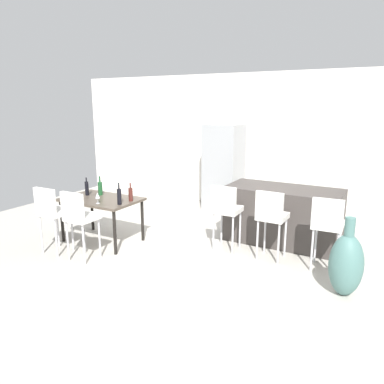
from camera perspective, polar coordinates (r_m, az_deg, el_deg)
The scene contains 16 objects.
ground_plane at distance 5.94m, azimuth 3.67°, elevation -9.03°, with size 10.00×10.00×0.00m, color #ADA89E.
back_wall at distance 8.08m, azimuth 12.35°, elevation 7.29°, with size 10.00×0.12×2.90m, color silver.
kitchen_island at distance 6.37m, azimuth 13.68°, elevation -3.44°, with size 1.84×0.87×0.92m, color #383330.
bar_chair_left at distance 5.78m, azimuth 5.21°, elevation -2.38°, with size 0.41×0.41×1.05m.
bar_chair_middle at distance 5.53m, azimuth 12.04°, elevation -3.33°, with size 0.41×0.41×1.05m.
bar_chair_right at distance 5.37m, azimuth 20.03°, elevation -4.38°, with size 0.42×0.42×1.05m.
dining_table at distance 6.34m, azimuth -13.70°, elevation -1.59°, with size 1.26×0.82×0.74m.
dining_chair_near at distance 6.03m, azimuth -20.67°, elevation -2.55°, with size 0.41×0.41×1.05m.
dining_chair_far at distance 5.61m, azimuth -16.93°, elevation -3.39°, with size 0.40×0.40×1.05m.
wine_bottle_corner at distance 5.85m, azimuth -11.07°, elevation -0.63°, with size 0.07×0.07×0.34m.
wine_bottle_middle at distance 6.53m, azimuth -13.87°, elevation 0.59°, with size 0.08×0.08×0.33m.
wine_bottle_near at distance 6.02m, azimuth -9.37°, elevation -0.33°, with size 0.07×0.07×0.30m.
wine_bottle_inner at distance 6.57m, azimuth -15.79°, elevation 0.57°, with size 0.06×0.06×0.31m.
wine_glass_left at distance 5.98m, azimuth -14.26°, elevation -0.56°, with size 0.07×0.07×0.17m.
refrigerator at distance 8.08m, azimuth 4.85°, elevation 3.75°, with size 0.72×0.68×1.84m, color #939699.
floor_vase at distance 4.88m, azimuth 22.50°, elevation -10.15°, with size 0.40×0.40×0.98m.
Camera 1 is at (2.37, -4.96, 2.26)m, focal length 34.86 mm.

